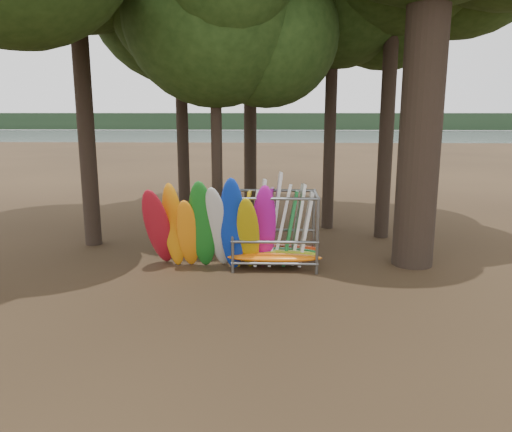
{
  "coord_description": "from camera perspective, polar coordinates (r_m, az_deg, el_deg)",
  "views": [
    {
      "loc": [
        0.93,
        -13.93,
        4.68
      ],
      "look_at": [
        0.34,
        1.5,
        1.4
      ],
      "focal_mm": 35.0,
      "sensor_mm": 36.0,
      "label": 1
    }
  ],
  "objects": [
    {
      "name": "far_shore",
      "position": [
        123.96,
        1.76,
        10.76
      ],
      "size": [
        160.0,
        4.0,
        4.0
      ],
      "primitive_type": "cube",
      "color": "black",
      "rests_on": "ground"
    },
    {
      "name": "storage_rack",
      "position": [
        15.14,
        2.16,
        -1.87
      ],
      "size": [
        2.81,
        1.56,
        2.89
      ],
      "color": "slate",
      "rests_on": "ground"
    },
    {
      "name": "lake",
      "position": [
        74.09,
        1.45,
        8.38
      ],
      "size": [
        160.0,
        160.0,
        0.0
      ],
      "primitive_type": "plane",
      "color": "gray",
      "rests_on": "ground"
    },
    {
      "name": "oak_5",
      "position": [
        16.72,
        -4.77,
        21.97
      ],
      "size": [
        6.58,
        6.58,
        10.47
      ],
      "color": "black",
      "rests_on": "ground"
    },
    {
      "name": "ground",
      "position": [
        14.73,
        -1.57,
        -6.54
      ],
      "size": [
        120.0,
        120.0,
        0.0
      ],
      "primitive_type": "plane",
      "color": "#47331E",
      "rests_on": "ground"
    },
    {
      "name": "kayak_row",
      "position": [
        14.61,
        -5.45,
        -1.4
      ],
      "size": [
        3.93,
        1.98,
        3.02
      ],
      "color": "#B11627",
      "rests_on": "ground"
    }
  ]
}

